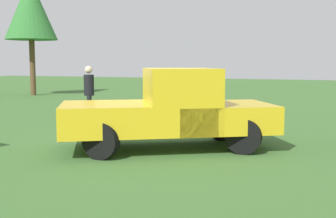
# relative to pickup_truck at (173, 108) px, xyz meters

# --- Properties ---
(ground_plane) EXTENTS (80.00, 80.00, 0.00)m
(ground_plane) POSITION_rel_pickup_truck_xyz_m (0.75, -0.31, -0.93)
(ground_plane) COLOR #3D662D
(pickup_truck) EXTENTS (4.95, 3.97, 1.80)m
(pickup_truck) POSITION_rel_pickup_truck_xyz_m (0.00, 0.00, 0.00)
(pickup_truck) COLOR black
(pickup_truck) RESTS_ON ground_plane
(person_bystander) EXTENTS (0.43, 0.43, 1.82)m
(person_bystander) POSITION_rel_pickup_truck_xyz_m (3.94, -2.80, 0.11)
(person_bystander) COLOR black
(person_bystander) RESTS_ON ground_plane
(tree_far_center) EXTENTS (2.98, 2.98, 6.83)m
(tree_far_center) POSITION_rel_pickup_truck_xyz_m (13.17, -11.39, 4.08)
(tree_far_center) COLOR brown
(tree_far_center) RESTS_ON ground_plane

